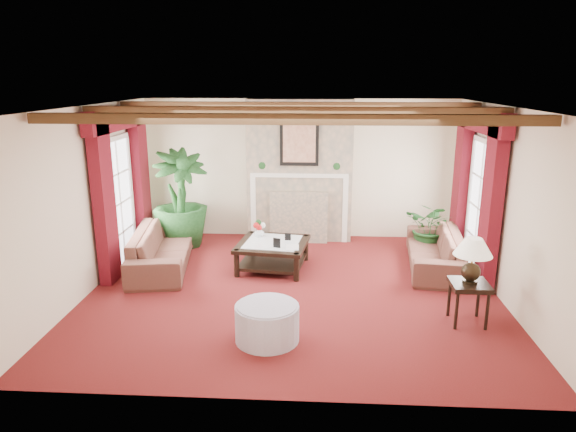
# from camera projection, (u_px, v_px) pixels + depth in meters

# --- Properties ---
(floor) EXTENTS (6.00, 6.00, 0.00)m
(floor) POSITION_uv_depth(u_px,v_px,m) (293.00, 289.00, 7.72)
(floor) COLOR #490F0D
(floor) RESTS_ON ground
(ceiling) EXTENTS (6.00, 6.00, 0.00)m
(ceiling) POSITION_uv_depth(u_px,v_px,m) (293.00, 107.00, 7.02)
(ceiling) COLOR white
(ceiling) RESTS_ON floor
(back_wall) EXTENTS (6.00, 0.02, 2.70)m
(back_wall) POSITION_uv_depth(u_px,v_px,m) (300.00, 169.00, 10.02)
(back_wall) COLOR beige
(back_wall) RESTS_ON ground
(left_wall) EXTENTS (0.02, 5.50, 2.70)m
(left_wall) POSITION_uv_depth(u_px,v_px,m) (89.00, 200.00, 7.54)
(left_wall) COLOR beige
(left_wall) RESTS_ON ground
(right_wall) EXTENTS (0.02, 5.50, 2.70)m
(right_wall) POSITION_uv_depth(u_px,v_px,m) (506.00, 205.00, 7.20)
(right_wall) COLOR beige
(right_wall) RESTS_ON ground
(ceiling_beams) EXTENTS (6.00, 3.00, 0.12)m
(ceiling_beams) POSITION_uv_depth(u_px,v_px,m) (293.00, 111.00, 7.03)
(ceiling_beams) COLOR #3B2612
(ceiling_beams) RESTS_ON ceiling
(fireplace) EXTENTS (2.00, 0.52, 2.70)m
(fireplace) POSITION_uv_depth(u_px,v_px,m) (300.00, 99.00, 9.47)
(fireplace) COLOR tan
(fireplace) RESTS_ON ground
(french_door_left) EXTENTS (0.10, 1.10, 2.16)m
(french_door_left) POSITION_uv_depth(u_px,v_px,m) (113.00, 138.00, 8.30)
(french_door_left) COLOR white
(french_door_left) RESTS_ON ground
(french_door_right) EXTENTS (0.10, 1.10, 2.16)m
(french_door_right) POSITION_uv_depth(u_px,v_px,m) (487.00, 141.00, 7.96)
(french_door_right) COLOR white
(french_door_right) RESTS_ON ground
(curtains_left) EXTENTS (0.20, 2.40, 2.55)m
(curtains_left) POSITION_uv_depth(u_px,v_px,m) (117.00, 112.00, 8.18)
(curtains_left) COLOR #4A0911
(curtains_left) RESTS_ON ground
(curtains_right) EXTENTS (0.20, 2.40, 2.55)m
(curtains_right) POSITION_uv_depth(u_px,v_px,m) (483.00, 114.00, 7.85)
(curtains_right) COLOR #4A0911
(curtains_right) RESTS_ON ground
(sofa_left) EXTENTS (2.38, 1.29, 0.86)m
(sofa_left) POSITION_uv_depth(u_px,v_px,m) (161.00, 242.00, 8.54)
(sofa_left) COLOR #3D101F
(sofa_left) RESTS_ON ground
(sofa_right) EXTENTS (2.23, 1.10, 0.82)m
(sofa_right) POSITION_uv_depth(u_px,v_px,m) (435.00, 244.00, 8.53)
(sofa_right) COLOR #3D101F
(sofa_right) RESTS_ON ground
(potted_palm) EXTENTS (2.68, 2.75, 1.02)m
(potted_palm) POSITION_uv_depth(u_px,v_px,m) (181.00, 219.00, 9.62)
(potted_palm) COLOR black
(potted_palm) RESTS_ON ground
(small_plant) EXTENTS (1.77, 1.77, 0.74)m
(small_plant) POSITION_uv_depth(u_px,v_px,m) (431.00, 233.00, 9.26)
(small_plant) COLOR black
(small_plant) RESTS_ON ground
(coffee_table) EXTENTS (1.24, 1.24, 0.45)m
(coffee_table) POSITION_uv_depth(u_px,v_px,m) (273.00, 255.00, 8.53)
(coffee_table) COLOR black
(coffee_table) RESTS_ON ground
(side_table) EXTENTS (0.55, 0.55, 0.56)m
(side_table) POSITION_uv_depth(u_px,v_px,m) (468.00, 303.00, 6.62)
(side_table) COLOR black
(side_table) RESTS_ON ground
(ottoman) EXTENTS (0.78, 0.78, 0.45)m
(ottoman) POSITION_uv_depth(u_px,v_px,m) (267.00, 323.00, 6.18)
(ottoman) COLOR #A39DB2
(ottoman) RESTS_ON ground
(table_lamp) EXTENTS (0.48, 0.48, 0.61)m
(table_lamp) POSITION_uv_depth(u_px,v_px,m) (472.00, 260.00, 6.46)
(table_lamp) COLOR black
(table_lamp) RESTS_ON side_table
(flower_vase) EXTENTS (0.25, 0.25, 0.17)m
(flower_vase) POSITION_uv_depth(u_px,v_px,m) (259.00, 232.00, 8.73)
(flower_vase) COLOR silver
(flower_vase) RESTS_ON coffee_table
(book) EXTENTS (0.21, 0.04, 0.28)m
(book) POSITION_uv_depth(u_px,v_px,m) (286.00, 240.00, 8.13)
(book) COLOR black
(book) RESTS_ON coffee_table
(photo_frame_a) EXTENTS (0.12, 0.07, 0.17)m
(photo_frame_a) POSITION_uv_depth(u_px,v_px,m) (277.00, 243.00, 8.16)
(photo_frame_a) COLOR black
(photo_frame_a) RESTS_ON coffee_table
(photo_frame_b) EXTENTS (0.10, 0.03, 0.13)m
(photo_frame_b) POSITION_uv_depth(u_px,v_px,m) (288.00, 237.00, 8.53)
(photo_frame_b) COLOR black
(photo_frame_b) RESTS_ON coffee_table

